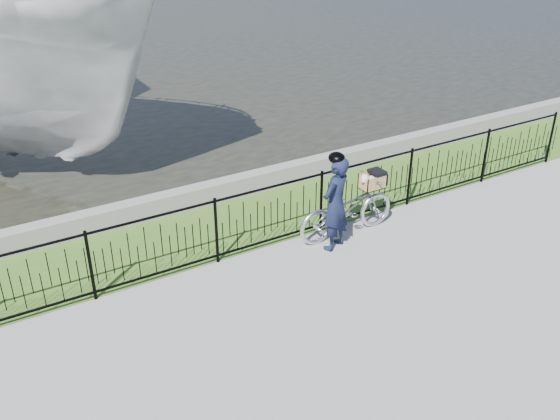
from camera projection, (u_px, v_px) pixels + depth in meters
ground at (325, 293)px, 9.36m from camera, size 120.00×120.00×0.00m
grass_strip at (244, 221)px, 11.34m from camera, size 60.00×2.00×0.01m
quay_wall at (219, 191)px, 12.01m from camera, size 60.00×0.30×0.40m
fence at (271, 216)px, 10.31m from camera, size 14.00×0.06×1.15m
bicycle_rig at (347, 208)px, 10.69m from camera, size 1.89×0.66×1.10m
cyclist at (335, 202)px, 10.15m from camera, size 0.70×0.59×1.70m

